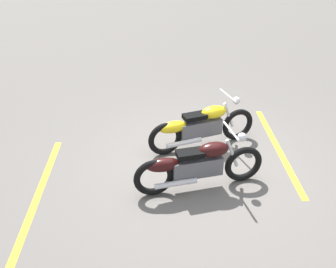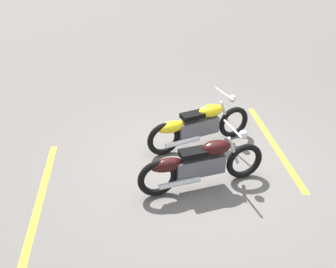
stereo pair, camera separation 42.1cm
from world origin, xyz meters
TOP-DOWN VIEW (x-y plane):
  - ground_plane at (0.00, 0.00)m, footprint 60.00×60.00m
  - motorcycle_bright_foreground at (0.03, -0.63)m, footprint 2.10×0.97m
  - motorcycle_dark_foreground at (0.14, 0.68)m, footprint 2.17×0.84m
  - parking_stripe_near at (-1.52, -0.61)m, footprint 0.33×3.20m
  - parking_stripe_mid at (2.76, 0.89)m, footprint 0.33×3.20m

SIDE VIEW (x-z plane):
  - ground_plane at x=0.00m, z-range 0.00..0.00m
  - parking_stripe_near at x=-1.52m, z-range 0.00..0.01m
  - parking_stripe_mid at x=2.76m, z-range 0.00..0.01m
  - motorcycle_bright_foreground at x=0.03m, z-range -0.06..0.98m
  - motorcycle_dark_foreground at x=0.14m, z-range -0.06..0.98m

